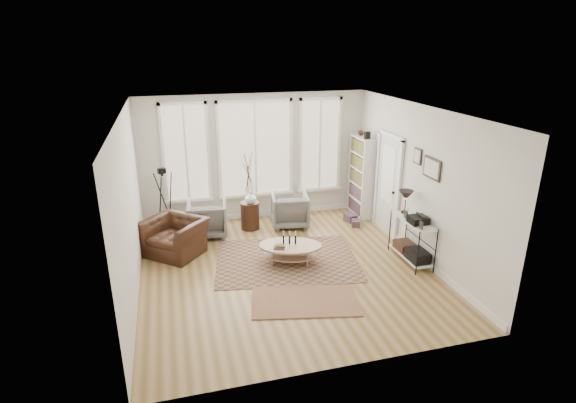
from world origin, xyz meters
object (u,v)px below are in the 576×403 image
object	(u,v)px
accent_chair	(175,237)
bookcase	(361,176)
coffee_table	(290,249)
armchair_left	(207,218)
side_table	(249,193)
low_shelf	(412,236)
armchair_right	(290,210)

from	to	relation	value
accent_chair	bookcase	bearing A→B (deg)	53.91
coffee_table	accent_chair	distance (m)	2.30
armchair_left	side_table	bearing A→B (deg)	-166.53
bookcase	low_shelf	bearing A→B (deg)	-91.28
armchair_right	side_table	size ratio (longest dim) A/B	0.47
armchair_right	side_table	world-z (taller)	side_table
bookcase	coffee_table	size ratio (longest dim) A/B	1.53
low_shelf	armchair_right	bearing A→B (deg)	127.65
bookcase	side_table	world-z (taller)	bookcase
coffee_table	armchair_right	distance (m)	1.83
bookcase	armchair_left	xyz separation A→B (m)	(-3.67, -0.28, -0.58)
accent_chair	coffee_table	bearing A→B (deg)	15.45
coffee_table	low_shelf	bearing A→B (deg)	-12.96
low_shelf	accent_chair	bearing A→B (deg)	160.83
low_shelf	accent_chair	xyz separation A→B (m)	(-4.32, 1.50, -0.16)
armchair_left	accent_chair	bearing A→B (deg)	53.14
bookcase	accent_chair	distance (m)	4.54
low_shelf	armchair_left	size ratio (longest dim) A/B	1.57
armchair_left	side_table	distance (m)	1.06
low_shelf	armchair_right	xyz separation A→B (m)	(-1.76, 2.28, -0.14)
armchair_left	accent_chair	world-z (taller)	armchair_left
low_shelf	coffee_table	xyz separation A→B (m)	(-2.25, 0.52, -0.22)
armchair_left	accent_chair	size ratio (longest dim) A/B	0.76
armchair_right	bookcase	bearing A→B (deg)	-163.32
low_shelf	armchair_left	world-z (taller)	low_shelf
low_shelf	accent_chair	world-z (taller)	low_shelf
side_table	accent_chair	xyz separation A→B (m)	(-1.66, -0.84, -0.48)
coffee_table	accent_chair	world-z (taller)	accent_chair
coffee_table	side_table	xyz separation A→B (m)	(-0.42, 1.83, 0.55)
coffee_table	armchair_right	world-z (taller)	armchair_right
bookcase	armchair_right	world-z (taller)	bookcase
bookcase	armchair_right	xyz separation A→B (m)	(-1.82, -0.24, -0.58)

